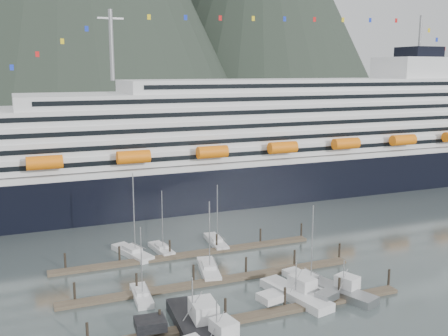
{
  "coord_description": "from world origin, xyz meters",
  "views": [
    {
      "loc": [
        -32.82,
        -69.01,
        32.93
      ],
      "look_at": [
        4.47,
        22.0,
        14.3
      ],
      "focal_mm": 42.0,
      "sensor_mm": 36.0,
      "label": 1
    }
  ],
  "objects_px": {
    "trawler_d": "(342,292)",
    "sailboat_g": "(216,242)",
    "sailboat_h": "(307,280)",
    "trawler_a": "(191,323)",
    "trawler_c": "(295,293)",
    "cruise_ship": "(266,148)",
    "sailboat_a": "(142,296)",
    "sailboat_c": "(209,270)",
    "sailboat_f": "(161,249)",
    "sailboat_e": "(132,253)"
  },
  "relations": [
    {
      "from": "sailboat_c",
      "to": "sailboat_f",
      "type": "bearing_deg",
      "value": 31.58
    },
    {
      "from": "sailboat_f",
      "to": "sailboat_g",
      "type": "bearing_deg",
      "value": -97.05
    },
    {
      "from": "sailboat_e",
      "to": "trawler_a",
      "type": "xyz_separation_m",
      "value": [
        0.98,
        -30.12,
        0.54
      ]
    },
    {
      "from": "sailboat_e",
      "to": "sailboat_g",
      "type": "relative_size",
      "value": 1.28
    },
    {
      "from": "cruise_ship",
      "to": "trawler_a",
      "type": "relative_size",
      "value": 14.39
    },
    {
      "from": "sailboat_a",
      "to": "sailboat_c",
      "type": "relative_size",
      "value": 0.9
    },
    {
      "from": "sailboat_g",
      "to": "trawler_d",
      "type": "relative_size",
      "value": 1.13
    },
    {
      "from": "sailboat_c",
      "to": "sailboat_g",
      "type": "height_order",
      "value": "sailboat_c"
    },
    {
      "from": "sailboat_a",
      "to": "sailboat_g",
      "type": "height_order",
      "value": "sailboat_g"
    },
    {
      "from": "sailboat_g",
      "to": "trawler_a",
      "type": "relative_size",
      "value": 0.84
    },
    {
      "from": "sailboat_a",
      "to": "trawler_a",
      "type": "relative_size",
      "value": 0.78
    },
    {
      "from": "cruise_ship",
      "to": "trawler_c",
      "type": "relative_size",
      "value": 16.1
    },
    {
      "from": "sailboat_c",
      "to": "trawler_d",
      "type": "height_order",
      "value": "sailboat_c"
    },
    {
      "from": "sailboat_c",
      "to": "trawler_c",
      "type": "height_order",
      "value": "sailboat_c"
    },
    {
      "from": "cruise_ship",
      "to": "sailboat_g",
      "type": "relative_size",
      "value": 17.19
    },
    {
      "from": "sailboat_e",
      "to": "trawler_d",
      "type": "distance_m",
      "value": 38.07
    },
    {
      "from": "sailboat_a",
      "to": "trawler_a",
      "type": "distance_m",
      "value": 12.39
    },
    {
      "from": "trawler_a",
      "to": "trawler_d",
      "type": "distance_m",
      "value": 23.79
    },
    {
      "from": "sailboat_f",
      "to": "sailboat_g",
      "type": "relative_size",
      "value": 0.98
    },
    {
      "from": "sailboat_f",
      "to": "trawler_d",
      "type": "height_order",
      "value": "sailboat_f"
    },
    {
      "from": "sailboat_e",
      "to": "sailboat_h",
      "type": "xyz_separation_m",
      "value": [
        22.56,
        -22.61,
        -0.02
      ]
    },
    {
      "from": "sailboat_f",
      "to": "trawler_a",
      "type": "xyz_separation_m",
      "value": [
        -4.41,
        -30.12,
        0.58
      ]
    },
    {
      "from": "sailboat_h",
      "to": "trawler_a",
      "type": "relative_size",
      "value": 0.9
    },
    {
      "from": "sailboat_a",
      "to": "sailboat_f",
      "type": "height_order",
      "value": "sailboat_f"
    },
    {
      "from": "trawler_a",
      "to": "trawler_c",
      "type": "distance_m",
      "value": 17.26
    },
    {
      "from": "sailboat_h",
      "to": "sailboat_g",
      "type": "bearing_deg",
      "value": 6.07
    },
    {
      "from": "sailboat_c",
      "to": "sailboat_g",
      "type": "relative_size",
      "value": 1.04
    },
    {
      "from": "trawler_d",
      "to": "sailboat_h",
      "type": "bearing_deg",
      "value": -1.61
    },
    {
      "from": "sailboat_g",
      "to": "sailboat_h",
      "type": "relative_size",
      "value": 0.93
    },
    {
      "from": "sailboat_a",
      "to": "sailboat_c",
      "type": "bearing_deg",
      "value": -62.08
    },
    {
      "from": "sailboat_f",
      "to": "trawler_d",
      "type": "relative_size",
      "value": 1.11
    },
    {
      "from": "trawler_a",
      "to": "cruise_ship",
      "type": "bearing_deg",
      "value": -29.33
    },
    {
      "from": "cruise_ship",
      "to": "sailboat_c",
      "type": "height_order",
      "value": "cruise_ship"
    },
    {
      "from": "sailboat_a",
      "to": "sailboat_h",
      "type": "xyz_separation_m",
      "value": [
        25.24,
        -4.31,
        0.03
      ]
    },
    {
      "from": "trawler_c",
      "to": "cruise_ship",
      "type": "bearing_deg",
      "value": -35.22
    },
    {
      "from": "sailboat_h",
      "to": "trawler_d",
      "type": "height_order",
      "value": "sailboat_h"
    },
    {
      "from": "sailboat_e",
      "to": "sailboat_g",
      "type": "bearing_deg",
      "value": -108.06
    },
    {
      "from": "sailboat_a",
      "to": "sailboat_e",
      "type": "relative_size",
      "value": 0.73
    },
    {
      "from": "trawler_c",
      "to": "trawler_d",
      "type": "xyz_separation_m",
      "value": [
        6.81,
        -2.04,
        -0.03
      ]
    },
    {
      "from": "sailboat_e",
      "to": "trawler_a",
      "type": "distance_m",
      "value": 30.14
    },
    {
      "from": "sailboat_a",
      "to": "sailboat_g",
      "type": "relative_size",
      "value": 0.94
    },
    {
      "from": "sailboat_f",
      "to": "trawler_a",
      "type": "relative_size",
      "value": 0.82
    },
    {
      "from": "cruise_ship",
      "to": "sailboat_e",
      "type": "distance_m",
      "value": 57.52
    },
    {
      "from": "cruise_ship",
      "to": "trawler_d",
      "type": "xyz_separation_m",
      "value": [
        -19.45,
        -63.88,
        -11.22
      ]
    },
    {
      "from": "sailboat_g",
      "to": "trawler_d",
      "type": "height_order",
      "value": "sailboat_g"
    },
    {
      "from": "sailboat_g",
      "to": "trawler_a",
      "type": "xyz_separation_m",
      "value": [
        -15.18,
        -30.12,
        0.58
      ]
    },
    {
      "from": "sailboat_f",
      "to": "trawler_c",
      "type": "height_order",
      "value": "sailboat_f"
    },
    {
      "from": "trawler_d",
      "to": "sailboat_g",
      "type": "bearing_deg",
      "value": -4.06
    },
    {
      "from": "sailboat_c",
      "to": "sailboat_e",
      "type": "height_order",
      "value": "sailboat_e"
    },
    {
      "from": "trawler_a",
      "to": "sailboat_a",
      "type": "bearing_deg",
      "value": 21.45
    }
  ]
}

